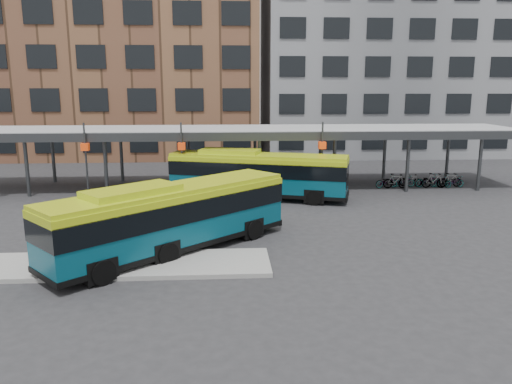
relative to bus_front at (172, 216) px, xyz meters
name	(u,v)px	position (x,y,z in m)	size (l,w,h in m)	color
ground	(231,242)	(2.53, 1.33, -1.63)	(120.00, 120.00, 0.00)	#28282B
boarding_island	(93,265)	(-2.97, -1.67, -1.54)	(14.00, 3.00, 0.18)	gray
canopy	(228,132)	(2.48, 14.20, 2.28)	(40.00, 6.53, 4.80)	#999B9E
building_brick	(129,47)	(-7.47, 33.33, 9.37)	(26.00, 14.00, 22.00)	brown
building_grey	(377,58)	(18.53, 33.33, 8.37)	(24.00, 14.00, 20.00)	slate
bus_front	(172,216)	(0.00, 0.00, 0.00)	(10.02, 9.36, 3.12)	#08475B
bus_rear	(258,173)	(4.32, 10.47, -0.01)	(11.42, 5.59, 3.09)	#08475B
pedestrian	(120,241)	(-1.91, -1.49, -0.60)	(0.68, 0.73, 1.66)	black
bike_rack	(422,181)	(16.20, 13.20, -1.16)	(6.54, 1.48, 1.06)	slate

